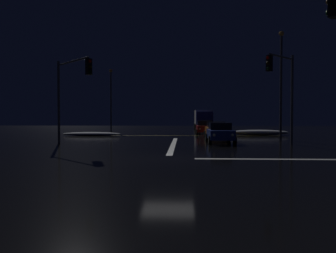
{
  "coord_description": "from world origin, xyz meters",
  "views": [
    {
      "loc": [
        0.74,
        -15.95,
        2.01
      ],
      "look_at": [
        -0.55,
        11.82,
        1.21
      ],
      "focal_mm": 35.59,
      "sensor_mm": 36.0,
      "label": 1
    }
  ],
  "objects": [
    {
      "name": "sedan_red",
      "position": [
        3.17,
        22.53,
        0.8
      ],
      "size": [
        2.02,
        4.33,
        1.57
      ],
      "color": "maroon",
      "rests_on": "ground"
    },
    {
      "name": "centre_line_ns",
      "position": [
        0.0,
        19.82,
        0.0
      ],
      "size": [
        22.0,
        0.15,
        0.01
      ],
      "color": "yellow",
      "rests_on": "ground"
    },
    {
      "name": "snow_bank_right_curb",
      "position": [
        9.02,
        21.03,
        0.29
      ],
      "size": [
        6.57,
        1.5,
        0.59
      ],
      "color": "white",
      "rests_on": "ground"
    },
    {
      "name": "ground",
      "position": [
        0.0,
        0.0,
        -0.05
      ],
      "size": [
        120.0,
        120.0,
        0.1
      ],
      "primitive_type": "cube",
      "color": "black"
    },
    {
      "name": "sedan_white",
      "position": [
        3.73,
        28.79,
        0.8
      ],
      "size": [
        2.02,
        4.33,
        1.57
      ],
      "color": "silver",
      "rests_on": "ground"
    },
    {
      "name": "stop_line_north",
      "position": [
        0.0,
        8.22,
        0.0
      ],
      "size": [
        0.35,
        14.07,
        0.01
      ],
      "color": "white",
      "rests_on": "ground"
    },
    {
      "name": "sedan_blue",
      "position": [
        3.58,
        10.03,
        0.8
      ],
      "size": [
        2.02,
        4.33,
        1.57
      ],
      "color": "navy",
      "rests_on": "ground"
    },
    {
      "name": "streetlamp_right_near",
      "position": [
        9.32,
        13.82,
        5.46
      ],
      "size": [
        0.44,
        0.44,
        9.53
      ],
      "color": "#424247",
      "rests_on": "ground"
    },
    {
      "name": "box_truck",
      "position": [
        3.79,
        36.13,
        1.71
      ],
      "size": [
        2.68,
        8.28,
        3.08
      ],
      "color": "navy",
      "rests_on": "ground"
    },
    {
      "name": "traffic_signal_ne",
      "position": [
        7.69,
        7.69,
        4.4
      ],
      "size": [
        2.54,
        2.54,
        6.48
      ],
      "color": "#4C4C51",
      "rests_on": "ground"
    },
    {
      "name": "sedan_orange",
      "position": [
        3.85,
        16.26,
        0.8
      ],
      "size": [
        2.02,
        4.33,
        1.57
      ],
      "color": "#C66014",
      "rests_on": "ground"
    },
    {
      "name": "traffic_signal_nw",
      "position": [
        -7.23,
        7.23,
        4.29
      ],
      "size": [
        3.54,
        3.54,
        6.18
      ],
      "color": "#4C4C51",
      "rests_on": "ground"
    },
    {
      "name": "streetlamp_left_far",
      "position": [
        -9.32,
        29.82,
        5.0
      ],
      "size": [
        0.44,
        0.44,
        8.63
      ],
      "color": "#424247",
      "rests_on": "ground"
    },
    {
      "name": "snow_bank_left_curb",
      "position": [
        -9.02,
        18.89,
        0.2
      ],
      "size": [
        6.22,
        1.5,
        0.4
      ],
      "color": "white",
      "rests_on": "ground"
    }
  ]
}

